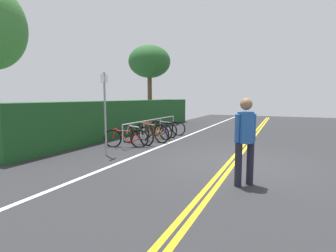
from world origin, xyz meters
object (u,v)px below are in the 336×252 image
Objects in this scene: bicycle_0 at (126,138)px; bicycle_1 at (136,135)px; sign_post_near at (105,107)px; bicycle_2 at (152,132)px; bike_rack at (153,125)px; tree_mid at (150,62)px; bicycle_3 at (156,131)px; pedestrian at (245,136)px; bicycle_4 at (163,129)px; bicycle_5 at (168,128)px.

bicycle_0 is 0.89× the size of bicycle_1.
bicycle_0 is 0.63× the size of sign_post_near.
sign_post_near is (-2.82, 0.08, 1.12)m from bicycle_2.
bicycle_2 is (1.42, -0.28, 0.05)m from bicycle_0.
bicycle_1 is (-1.06, 0.14, -0.27)m from bike_rack.
bicycle_0 is 9.27m from tree_mid.
bicycle_3 is 6.30m from pedestrian.
bicycle_4 is at bearing -4.00° from bicycle_1.
sign_post_near is 0.48× the size of tree_mid.
sign_post_near is (-3.15, -0.06, 0.85)m from bike_rack.
bicycle_2 is at bearing -20.85° from bicycle_1.
bicycle_4 is 0.65m from bicycle_5.
bicycle_0 is 0.69m from bicycle_1.
pedestrian is 0.34× the size of tree_mid.
pedestrian is (-3.85, -4.09, 0.64)m from bicycle_2.
sign_post_near is (-3.54, -0.10, 1.15)m from bicycle_3.
bicycle_1 is at bearing 5.42° from sign_post_near.
sign_post_near is 10.18m from tree_mid.
tree_mid reaches higher than bicycle_1.
pedestrian is at bearing -133.22° from bicycle_2.
bicycle_2 is at bearing -166.11° from bicycle_3.
bicycle_5 is at bearing -143.19° from tree_mid.
sign_post_near is at bearing -178.38° from bicycle_3.
bicycle_2 is 0.98× the size of bicycle_5.
bicycle_5 is 4.93m from sign_post_near.
bike_rack reaches higher than bicycle_3.
bicycle_0 is (-1.75, 0.14, -0.31)m from bike_rack.
pedestrian reaches higher than bicycle_5.
bicycle_4 is at bearing -4.36° from bicycle_3.
sign_post_near is at bearing -174.58° from bicycle_1.
bicycle_2 is at bearing -157.12° from bike_rack.
pedestrian is at bearing -119.01° from bicycle_0.
bicycle_5 is (1.97, 0.19, -0.04)m from bicycle_2.
bicycle_1 is at bearing 172.60° from bike_rack.
sign_post_near is (-1.39, -0.20, 1.16)m from bicycle_0.
bicycle_0 is 0.30× the size of tree_mid.
sign_post_near is at bearing 178.37° from bicycle_2.
bicycle_1 is 2.71m from bicycle_5.
bicycle_1 reaches higher than bicycle_5.
bike_rack is 2.53× the size of pedestrian.
tree_mid reaches higher than sign_post_near.
bicycle_5 is 6.69m from tree_mid.
bicycle_5 is at bearing 5.48° from bicycle_2.
bicycle_2 is at bearing -11.18° from bicycle_0.
tree_mid reaches higher than bicycle_3.
bike_rack is 1.77× the size of sign_post_near.
sign_post_near is (-4.14, -0.05, 1.14)m from bicycle_4.
bike_rack is at bearing -178.28° from bicycle_5.
bike_rack is 7.76m from tree_mid.
pedestrian reaches higher than bicycle_4.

